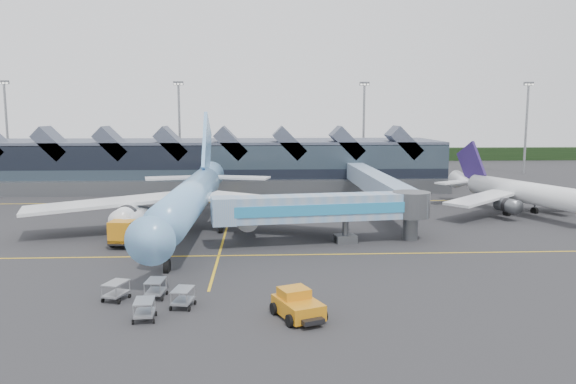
{
  "coord_description": "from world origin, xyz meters",
  "views": [
    {
      "loc": [
        4.39,
        -65.76,
        14.86
      ],
      "look_at": [
        7.92,
        4.29,
        5.0
      ],
      "focal_mm": 35.0,
      "sensor_mm": 36.0,
      "label": 1
    }
  ],
  "objects_px": {
    "fuel_truck": "(134,224)",
    "pushback_tug": "(298,305)",
    "jet_bridge": "(337,209)",
    "main_airliner": "(192,197)",
    "regional_jet": "(521,192)"
  },
  "relations": [
    {
      "from": "fuel_truck",
      "to": "pushback_tug",
      "type": "bearing_deg",
      "value": -50.5
    },
    {
      "from": "jet_bridge",
      "to": "pushback_tug",
      "type": "xyz_separation_m",
      "value": [
        -6.06,
        -23.61,
        -3.1
      ]
    },
    {
      "from": "main_airliner",
      "to": "fuel_truck",
      "type": "relative_size",
      "value": 4.6
    },
    {
      "from": "main_airliner",
      "to": "pushback_tug",
      "type": "relative_size",
      "value": 9.36
    },
    {
      "from": "main_airliner",
      "to": "jet_bridge",
      "type": "xyz_separation_m",
      "value": [
        17.27,
        -6.69,
        -0.51
      ]
    },
    {
      "from": "fuel_truck",
      "to": "regional_jet",
      "type": "bearing_deg",
      "value": 20.85
    },
    {
      "from": "main_airliner",
      "to": "pushback_tug",
      "type": "height_order",
      "value": "main_airliner"
    },
    {
      "from": "jet_bridge",
      "to": "pushback_tug",
      "type": "bearing_deg",
      "value": -112.84
    },
    {
      "from": "regional_jet",
      "to": "fuel_truck",
      "type": "xyz_separation_m",
      "value": [
        -53.43,
        -14.57,
        -1.43
      ]
    },
    {
      "from": "regional_jet",
      "to": "pushback_tug",
      "type": "distance_m",
      "value": 54.32
    },
    {
      "from": "main_airliner",
      "to": "regional_jet",
      "type": "distance_m",
      "value": 48.22
    },
    {
      "from": "pushback_tug",
      "to": "jet_bridge",
      "type": "bearing_deg",
      "value": 52.99
    },
    {
      "from": "fuel_truck",
      "to": "pushback_tug",
      "type": "relative_size",
      "value": 2.03
    },
    {
      "from": "regional_jet",
      "to": "jet_bridge",
      "type": "relative_size",
      "value": 1.18
    },
    {
      "from": "main_airliner",
      "to": "regional_jet",
      "type": "xyz_separation_m",
      "value": [
        47.06,
        10.43,
        -1.17
      ]
    }
  ]
}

